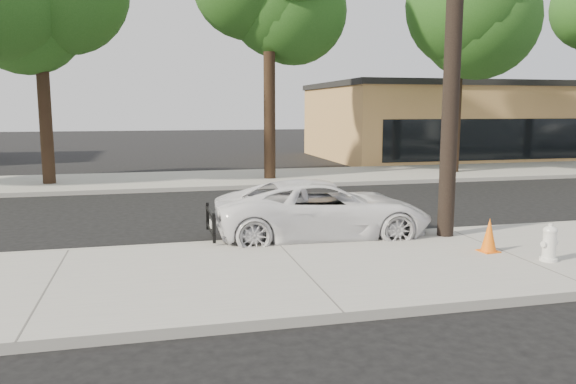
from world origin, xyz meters
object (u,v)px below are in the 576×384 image
(police_cruiser, at_px, (323,210))
(fire_hydrant, at_px, (549,244))
(traffic_cone, at_px, (489,235))
(utility_pole, at_px, (454,13))

(police_cruiser, xyz_separation_m, fire_hydrant, (3.19, -3.15, -0.19))
(fire_hydrant, height_order, traffic_cone, traffic_cone)
(fire_hydrant, xyz_separation_m, traffic_cone, (-0.66, 0.82, 0.01))
(traffic_cone, bearing_deg, utility_pole, 94.15)
(utility_pole, xyz_separation_m, fire_hydrant, (0.76, -2.25, -4.24))
(police_cruiser, height_order, traffic_cone, police_cruiser)
(police_cruiser, xyz_separation_m, traffic_cone, (2.54, -2.33, -0.18))
(utility_pole, height_order, fire_hydrant, utility_pole)
(utility_pole, relative_size, fire_hydrant, 14.31)
(fire_hydrant, distance_m, traffic_cone, 1.05)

